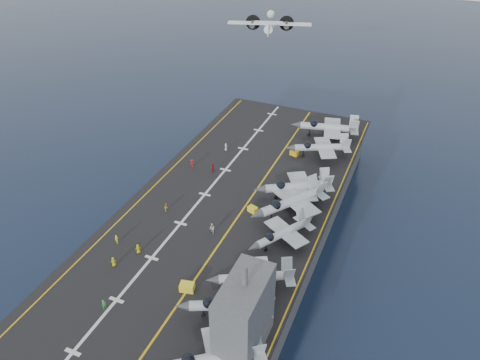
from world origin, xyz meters
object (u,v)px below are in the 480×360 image
at_px(tow_cart_a, 187,287).
at_px(transport_plane, 269,28).
at_px(island_superstructure, 244,309).
at_px(fighter_jet_0, 215,357).

relative_size(tow_cart_a, transport_plane, 0.10).
distance_m(island_superstructure, transport_plane, 86.56).
bearing_deg(transport_plane, island_superstructure, -71.89).
relative_size(fighter_jet_0, transport_plane, 0.71).
bearing_deg(island_superstructure, transport_plane, 108.11).
xyz_separation_m(island_superstructure, fighter_jet_0, (-2.06, -4.88, -4.87)).
relative_size(island_superstructure, tow_cart_a, 6.04).
xyz_separation_m(island_superstructure, tow_cart_a, (-12.04, 6.01, -6.83)).
distance_m(island_superstructure, tow_cart_a, 15.09).
bearing_deg(fighter_jet_0, transport_plane, 105.89).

